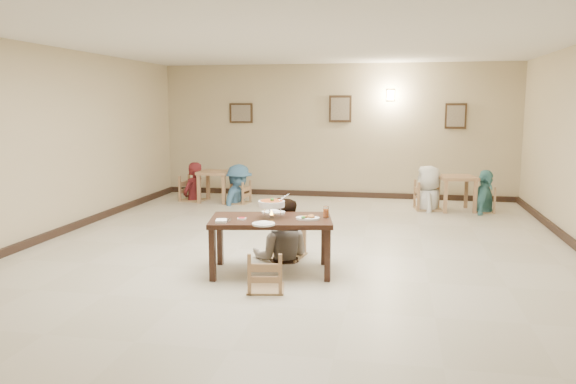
% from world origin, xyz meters
% --- Properties ---
extents(floor, '(10.00, 10.00, 0.00)m').
position_xyz_m(floor, '(0.00, 0.00, 0.00)').
color(floor, beige).
rests_on(floor, ground).
extents(ceiling, '(10.00, 10.00, 0.00)m').
position_xyz_m(ceiling, '(0.00, 0.00, 3.00)').
color(ceiling, silver).
rests_on(ceiling, wall_back).
extents(wall_back, '(10.00, 0.00, 10.00)m').
position_xyz_m(wall_back, '(0.00, 5.00, 1.50)').
color(wall_back, tan).
rests_on(wall_back, floor).
extents(wall_front, '(10.00, 0.00, 10.00)m').
position_xyz_m(wall_front, '(0.00, -5.00, 1.50)').
color(wall_front, tan).
rests_on(wall_front, floor).
extents(wall_left, '(0.00, 10.00, 10.00)m').
position_xyz_m(wall_left, '(-4.00, 0.00, 1.50)').
color(wall_left, tan).
rests_on(wall_left, floor).
extents(baseboard_back, '(8.00, 0.06, 0.12)m').
position_xyz_m(baseboard_back, '(0.00, 4.97, 0.06)').
color(baseboard_back, black).
rests_on(baseboard_back, floor).
extents(baseboard_left, '(0.06, 10.00, 0.12)m').
position_xyz_m(baseboard_left, '(-3.97, 0.00, 0.06)').
color(baseboard_left, black).
rests_on(baseboard_left, floor).
extents(picture_a, '(0.55, 0.04, 0.45)m').
position_xyz_m(picture_a, '(-2.20, 4.96, 1.90)').
color(picture_a, '#312013').
rests_on(picture_a, wall_back).
extents(picture_b, '(0.50, 0.04, 0.60)m').
position_xyz_m(picture_b, '(0.10, 4.96, 2.00)').
color(picture_b, '#312013').
rests_on(picture_b, wall_back).
extents(picture_c, '(0.45, 0.04, 0.55)m').
position_xyz_m(picture_c, '(2.60, 4.96, 1.85)').
color(picture_c, '#312013').
rests_on(picture_c, wall_back).
extents(wall_sconce, '(0.16, 0.05, 0.22)m').
position_xyz_m(wall_sconce, '(1.20, 4.96, 2.30)').
color(wall_sconce, '#FFD88C').
rests_on(wall_sconce, wall_back).
extents(main_table, '(1.62, 1.10, 0.70)m').
position_xyz_m(main_table, '(-0.15, -1.05, 0.62)').
color(main_table, '#311A11').
rests_on(main_table, floor).
extents(chair_far, '(0.49, 0.49, 1.05)m').
position_xyz_m(chair_far, '(-0.12, -0.29, 0.52)').
color(chair_far, '#A28259').
rests_on(chair_far, floor).
extents(chair_near, '(0.41, 0.41, 0.88)m').
position_xyz_m(chair_near, '(-0.07, -1.72, 0.44)').
color(chair_near, '#A28259').
rests_on(chair_near, floor).
extents(main_diner, '(0.88, 0.71, 1.69)m').
position_xyz_m(main_diner, '(-0.15, -0.39, 0.85)').
color(main_diner, gray).
rests_on(main_diner, floor).
extents(curry_warmer, '(0.37, 0.33, 0.30)m').
position_xyz_m(curry_warmer, '(-0.15, -1.02, 0.87)').
color(curry_warmer, silver).
rests_on(curry_warmer, main_table).
extents(rice_plate_far, '(0.31, 0.31, 0.07)m').
position_xyz_m(rice_plate_far, '(-0.19, -0.74, 0.71)').
color(rice_plate_far, white).
rests_on(rice_plate_far, main_table).
extents(rice_plate_near, '(0.27, 0.27, 0.06)m').
position_xyz_m(rice_plate_near, '(-0.15, -1.45, 0.71)').
color(rice_plate_near, white).
rests_on(rice_plate_near, main_table).
extents(fried_plate, '(0.29, 0.29, 0.06)m').
position_xyz_m(fried_plate, '(0.31, -1.04, 0.72)').
color(fried_plate, white).
rests_on(fried_plate, main_table).
extents(chili_dish, '(0.11, 0.11, 0.02)m').
position_xyz_m(chili_dish, '(-0.49, -1.20, 0.71)').
color(chili_dish, white).
rests_on(chili_dish, main_table).
extents(napkin_cutlery, '(0.18, 0.27, 0.03)m').
position_xyz_m(napkin_cutlery, '(-0.68, -1.40, 0.71)').
color(napkin_cutlery, white).
rests_on(napkin_cutlery, main_table).
extents(drink_glass, '(0.07, 0.07, 0.14)m').
position_xyz_m(drink_glass, '(0.51, -0.89, 0.77)').
color(drink_glass, white).
rests_on(drink_glass, main_table).
extents(bg_table_left, '(0.69, 0.69, 0.68)m').
position_xyz_m(bg_table_left, '(-2.47, 3.80, 0.54)').
color(bg_table_left, '#9D724C').
rests_on(bg_table_left, floor).
extents(bg_table_right, '(0.81, 0.81, 0.69)m').
position_xyz_m(bg_table_right, '(2.55, 3.74, 0.56)').
color(bg_table_right, '#9D724C').
rests_on(bg_table_right, floor).
extents(bg_chair_ll, '(0.49, 0.49, 1.04)m').
position_xyz_m(bg_chair_ll, '(-3.00, 3.86, 0.52)').
color(bg_chair_ll, '#A28259').
rests_on(bg_chair_ll, floor).
extents(bg_chair_lr, '(0.43, 0.43, 0.91)m').
position_xyz_m(bg_chair_lr, '(-1.94, 3.73, 0.45)').
color(bg_chair_lr, '#A28259').
rests_on(bg_chair_lr, floor).
extents(bg_chair_rl, '(0.51, 0.51, 1.08)m').
position_xyz_m(bg_chair_rl, '(2.02, 3.75, 0.54)').
color(bg_chair_rl, '#A28259').
rests_on(bg_chair_rl, floor).
extents(bg_chair_rr, '(0.41, 0.41, 0.88)m').
position_xyz_m(bg_chair_rr, '(3.09, 3.70, 0.44)').
color(bg_chair_rr, '#A28259').
rests_on(bg_chair_rr, floor).
extents(bg_diner_a, '(0.57, 0.71, 1.70)m').
position_xyz_m(bg_diner_a, '(-3.00, 3.86, 0.85)').
color(bg_diner_a, '#57171B').
rests_on(bg_diner_a, floor).
extents(bg_diner_b, '(0.75, 1.15, 1.67)m').
position_xyz_m(bg_diner_b, '(-1.94, 3.73, 0.84)').
color(bg_diner_b, '#3B698F').
rests_on(bg_diner_b, floor).
extents(bg_diner_c, '(0.59, 0.89, 1.78)m').
position_xyz_m(bg_diner_c, '(2.02, 3.75, 0.89)').
color(bg_diner_c, silver).
rests_on(bg_diner_c, floor).
extents(bg_diner_d, '(0.66, 1.05, 1.67)m').
position_xyz_m(bg_diner_d, '(3.09, 3.70, 0.83)').
color(bg_diner_d, teal).
rests_on(bg_diner_d, floor).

